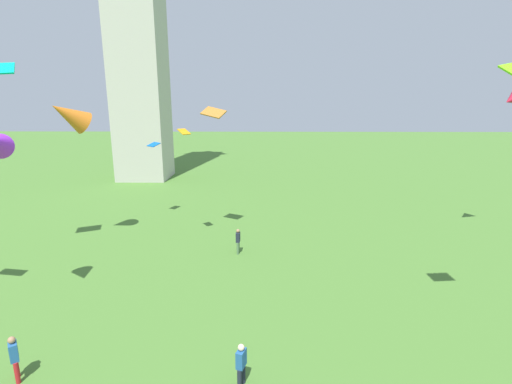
# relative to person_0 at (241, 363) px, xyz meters

# --- Properties ---
(person_0) EXTENTS (0.37, 0.48, 1.61)m
(person_0) POSITION_rel_person_0_xyz_m (0.00, 0.00, 0.00)
(person_0) COLOR #1E2333
(person_0) RESTS_ON ground_plane
(person_1) EXTENTS (0.27, 0.50, 1.60)m
(person_1) POSITION_rel_person_0_xyz_m (-0.83, 11.35, -0.00)
(person_1) COLOR #51754C
(person_1) RESTS_ON ground_plane
(person_2) EXTENTS (0.46, 0.50, 1.68)m
(person_2) POSITION_rel_person_0_xyz_m (-7.73, 0.16, 0.04)
(person_2) COLOR red
(person_2) RESTS_ON ground_plane
(kite_flying_0) EXTENTS (0.95, 1.09, 0.31)m
(kite_flying_0) POSITION_rel_person_0_xyz_m (-7.85, 18.47, 5.17)
(kite_flying_0) COLOR blue
(kite_flying_1) EXTENTS (2.87, 2.96, 2.41)m
(kite_flying_1) POSITION_rel_person_0_xyz_m (-11.22, 12.45, 7.67)
(kite_flying_1) COLOR #C8661A
(kite_flying_4) EXTENTS (1.85, 1.63, 1.31)m
(kite_flying_4) POSITION_rel_person_0_xyz_m (16.89, 14.48, 8.59)
(kite_flying_4) COLOR #B2162D
(kite_flying_5) EXTENTS (1.76, 1.41, 0.80)m
(kite_flying_5) POSITION_rel_person_0_xyz_m (-2.57, 14.49, 7.75)
(kite_flying_5) COLOR #BA7027
(kite_flying_7) EXTENTS (0.94, 0.96, 0.34)m
(kite_flying_7) POSITION_rel_person_0_xyz_m (-4.29, 13.07, 6.59)
(kite_flying_7) COLOR orange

